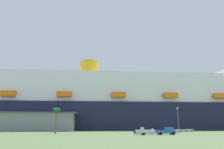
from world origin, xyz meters
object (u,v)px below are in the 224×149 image
(cruise_ship, at_px, (142,107))
(street_lamp, at_px, (178,117))
(parked_car_white_van, at_px, (177,130))
(palm_tree, at_px, (56,113))
(pickup_truck, at_px, (166,131))
(small_boat_on_trailer, at_px, (146,131))
(parked_car_silver_sedan, at_px, (188,130))
(parked_car_blue_suv, at_px, (174,130))

(cruise_ship, height_order, street_lamp, cruise_ship)
(parked_car_white_van, bearing_deg, cruise_ship, 95.37)
(palm_tree, bearing_deg, pickup_truck, -21.80)
(street_lamp, bearing_deg, cruise_ship, 87.95)
(small_boat_on_trailer, xyz_separation_m, palm_tree, (-27.56, 13.52, 5.87))
(parked_car_white_van, bearing_deg, street_lamp, -110.04)
(small_boat_on_trailer, relative_size, parked_car_silver_sedan, 1.56)
(small_boat_on_trailer, bearing_deg, parked_car_blue_suv, 58.93)
(pickup_truck, distance_m, parked_car_blue_suv, 41.06)
(cruise_ship, distance_m, pickup_truck, 76.26)
(small_boat_on_trailer, relative_size, parked_car_white_van, 1.57)
(pickup_truck, xyz_separation_m, street_lamp, (8.44, 11.49, 4.66))
(cruise_ship, bearing_deg, parked_car_blue_suv, -80.84)
(parked_car_silver_sedan, relative_size, parked_car_white_van, 1.01)
(parked_car_blue_suv, distance_m, parked_car_white_van, 8.45)
(cruise_ship, relative_size, parked_car_blue_suv, 53.34)
(parked_car_silver_sedan, bearing_deg, small_boat_on_trailer, -128.11)
(cruise_ship, bearing_deg, street_lamp, -92.05)
(pickup_truck, relative_size, parked_car_silver_sedan, 1.21)
(palm_tree, bearing_deg, cruise_ship, 53.95)
(small_boat_on_trailer, bearing_deg, cruise_ship, 77.32)
(small_boat_on_trailer, height_order, parked_car_silver_sedan, small_boat_on_trailer)
(palm_tree, xyz_separation_m, parked_car_silver_sedan, (57.73, 24.93, -6.01))
(small_boat_on_trailer, relative_size, palm_tree, 0.85)
(palm_tree, height_order, parked_car_silver_sedan, palm_tree)
(parked_car_white_van, bearing_deg, pickup_truck, -117.01)
(cruise_ship, xyz_separation_m, parked_car_blue_suv, (5.93, -36.76, -13.57))
(parked_car_silver_sedan, bearing_deg, palm_tree, -156.64)
(small_boat_on_trailer, distance_m, street_lamp, 19.13)
(cruise_ship, height_order, palm_tree, cruise_ship)
(palm_tree, relative_size, parked_car_blue_suv, 1.80)
(small_boat_on_trailer, height_order, parked_car_blue_suv, small_boat_on_trailer)
(cruise_ship, relative_size, pickup_truck, 45.18)
(cruise_ship, xyz_separation_m, street_lamp, (-2.25, -62.82, -8.70))
(cruise_ship, xyz_separation_m, parked_car_white_van, (4.23, -45.04, -13.57))
(pickup_truck, bearing_deg, parked_car_white_van, 62.99)
(cruise_ship, xyz_separation_m, parked_car_silver_sedan, (13.42, -35.93, -13.58))
(palm_tree, bearing_deg, parked_car_white_van, 18.06)
(parked_car_blue_suv, bearing_deg, small_boat_on_trailer, -121.07)
(street_lamp, height_order, parked_car_blue_suv, street_lamp)
(parked_car_silver_sedan, relative_size, parked_car_blue_suv, 0.98)
(street_lamp, height_order, parked_car_silver_sedan, street_lamp)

